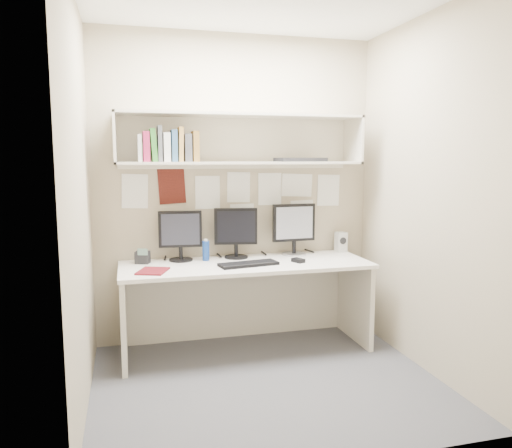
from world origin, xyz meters
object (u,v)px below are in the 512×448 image
object	(u,v)px
monitor_left	(180,233)
maroon_notebook	(153,271)
monitor_center	(236,230)
keyboard	(249,264)
speaker	(341,242)
desk	(246,306)
desk_phone	(143,257)
monitor_right	(294,227)

from	to	relation	value
monitor_left	maroon_notebook	size ratio (longest dim) A/B	1.69
monitor_center	keyboard	world-z (taller)	monitor_center
keyboard	speaker	bearing A→B (deg)	11.09
desk	monitor_center	world-z (taller)	monitor_center
desk	desk_phone	bearing A→B (deg)	167.42
desk_phone	monitor_center	bearing A→B (deg)	21.59
monitor_right	desk_phone	world-z (taller)	monitor_right
desk	monitor_right	size ratio (longest dim) A/B	4.49
monitor_left	keyboard	distance (m)	0.63
desk	keyboard	bearing A→B (deg)	-92.51
speaker	monitor_right	bearing A→B (deg)	-179.81
monitor_center	monitor_right	xyz separation A→B (m)	(0.52, -0.00, 0.01)
monitor_center	speaker	xyz separation A→B (m)	(0.97, 0.03, -0.14)
monitor_right	speaker	distance (m)	0.48
desk_phone	desk	bearing A→B (deg)	6.13
monitor_center	desk_phone	size ratio (longest dim) A/B	3.25
monitor_center	desk_phone	distance (m)	0.80
desk	monitor_center	size ratio (longest dim) A/B	4.74
desk	monitor_right	world-z (taller)	monitor_right
monitor_left	desk_phone	world-z (taller)	monitor_left
desk	monitor_left	world-z (taller)	monitor_left
monitor_center	keyboard	distance (m)	0.40
keyboard	speaker	distance (m)	1.01
monitor_right	monitor_center	bearing A→B (deg)	177.50
monitor_right	keyboard	xyz separation A→B (m)	(-0.49, -0.33, -0.23)
monitor_left	maroon_notebook	xyz separation A→B (m)	(-0.25, -0.37, -0.22)
desk	monitor_left	distance (m)	0.80
maroon_notebook	desk_phone	world-z (taller)	desk_phone
desk	maroon_notebook	size ratio (longest dim) A/B	8.24
desk_phone	monitor_right	bearing A→B (deg)	20.43
monitor_right	desk	bearing A→B (deg)	-158.07
monitor_center	desk	bearing A→B (deg)	-70.77
monitor_right	speaker	bearing A→B (deg)	0.89
keyboard	speaker	xyz separation A→B (m)	(0.94, 0.36, 0.08)
monitor_center	monitor_right	bearing A→B (deg)	10.42
monitor_right	maroon_notebook	world-z (taller)	monitor_right
desk	monitor_center	bearing A→B (deg)	98.80
monitor_center	speaker	world-z (taller)	monitor_center
keyboard	maroon_notebook	size ratio (longest dim) A/B	1.92
desk	keyboard	distance (m)	0.39
monitor_left	keyboard	size ratio (longest dim) A/B	0.88
maroon_notebook	desk_phone	size ratio (longest dim) A/B	1.87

